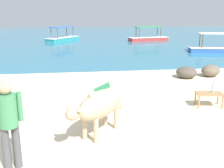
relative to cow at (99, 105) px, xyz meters
name	(u,v)px	position (x,y,z in m)	size (l,w,h in m)	color
sand_beach	(141,145)	(0.84, -0.59, -0.73)	(18.00, 14.00, 0.04)	beige
water_surface	(90,39)	(0.84, 21.41, -0.75)	(60.00, 36.00, 0.03)	teal
cow	(99,105)	(0.00, 0.00, 0.00)	(1.51, 1.72, 1.08)	tan
low_bench_table	(209,95)	(3.34, 1.42, -0.37)	(0.81, 0.54, 0.41)	#A37A4C
bottle	(213,88)	(3.49, 1.51, -0.18)	(0.07, 0.07, 0.30)	#A3C6D1
deck_chair_near	(107,94)	(0.38, 1.80, -0.33)	(0.79, 0.57, 0.68)	#A37A4C
person_standing	(8,120)	(-1.65, -1.15, 0.24)	(0.46, 0.32, 1.62)	#4C4C51
shore_rock_large	(211,71)	(5.18, 4.91, -0.46)	(0.88, 0.71, 0.50)	#6B5B4C
shore_rock_medium	(186,72)	(4.05, 4.79, -0.48)	(0.86, 0.83, 0.47)	brown
boat_teal	(63,38)	(-1.78, 19.92, -0.46)	(3.19, 3.60, 1.29)	teal
boat_blue	(217,48)	(8.96, 11.42, -0.46)	(3.83, 1.92, 1.29)	#3866B7
boat_red	(148,38)	(6.18, 18.96, -0.46)	(3.80, 1.69, 1.29)	#C63833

